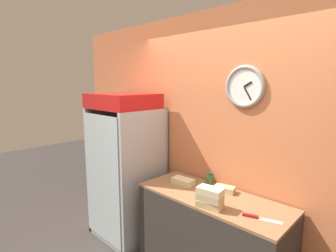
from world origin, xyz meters
The scene contains 10 objects.
wall_back centered at (0.00, 1.19, 1.36)m, with size 5.20×0.10×2.70m.
prep_counter centered at (0.00, 0.85, 0.44)m, with size 1.48×0.60×0.89m.
beverage_cooler centered at (-1.27, 0.83, 1.01)m, with size 0.78×0.72×1.83m.
sandwich_stack_bottom centered at (0.12, 0.63, 0.92)m, with size 0.24×0.16×0.06m.
sandwich_stack_middle centered at (0.12, 0.63, 0.98)m, with size 0.23×0.15×0.06m.
sandwich_stack_top centered at (0.12, 0.63, 1.04)m, with size 0.23×0.15×0.06m.
sandwich_flat_left centered at (-0.39, 0.87, 0.92)m, with size 0.25×0.15×0.06m.
sandwich_flat_right centered at (0.04, 1.01, 0.92)m, with size 0.22×0.15×0.06m.
chefs_knife centered at (0.50, 0.74, 0.90)m, with size 0.30×0.13×0.02m.
condiment_jar centered at (-0.20, 1.08, 0.95)m, with size 0.07×0.07×0.12m.
Camera 1 is at (1.34, -1.15, 1.96)m, focal length 28.00 mm.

